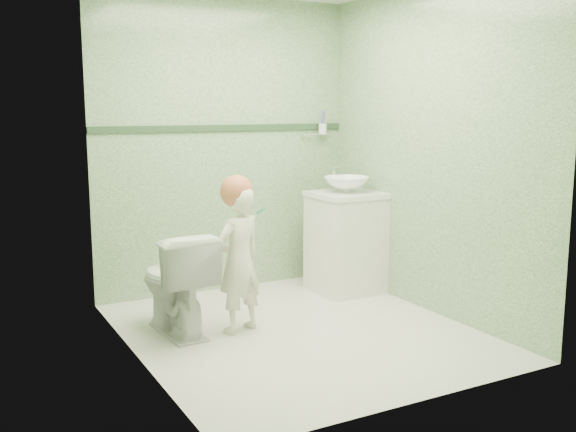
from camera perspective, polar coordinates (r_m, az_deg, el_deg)
ground at (r=4.57m, az=0.91°, el=-9.96°), size 2.50×2.50×0.00m
room_shell at (r=4.32m, az=0.95°, el=5.21°), size 2.50×2.54×2.40m
trim_stripe at (r=5.43m, az=-5.52°, el=7.62°), size 2.20×0.02×0.05m
vanity at (r=5.46m, az=5.02°, el=-2.41°), size 0.52×0.50×0.80m
counter at (r=5.40m, az=5.08°, el=1.86°), size 0.54×0.52×0.04m
basin at (r=5.39m, az=5.09°, el=2.74°), size 0.37×0.37×0.13m
faucet at (r=5.53m, az=4.05°, el=3.77°), size 0.03×0.13×0.18m
cup_holder at (r=5.79m, az=2.95°, el=7.59°), size 0.26×0.07×0.21m
toilet at (r=4.51m, az=-9.73°, el=-5.68°), size 0.44×0.71×0.70m
toddler at (r=4.45m, az=-4.27°, el=-3.83°), size 0.42×0.34×1.00m
hair_cap at (r=4.39m, az=-4.48°, el=2.14°), size 0.22×0.22×0.22m
teal_toothbrush at (r=4.35m, az=-2.49°, el=0.48°), size 0.10×0.14×0.08m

